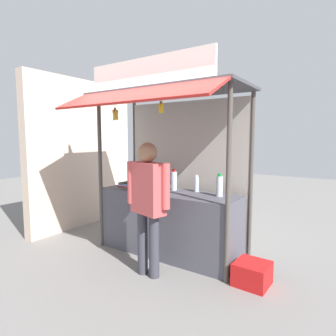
{
  "coord_description": "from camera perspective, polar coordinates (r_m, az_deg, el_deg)",
  "views": [
    {
      "loc": [
        2.27,
        -3.38,
        1.72
      ],
      "look_at": [
        0.0,
        0.0,
        1.28
      ],
      "focal_mm": 30.18,
      "sensor_mm": 36.0,
      "label": 1
    }
  ],
  "objects": [
    {
      "name": "ground_plane",
      "position": [
        4.42,
        -0.0,
        -16.78
      ],
      "size": [
        20.0,
        20.0,
        0.0
      ],
      "primitive_type": "plane",
      "color": "slate"
    },
    {
      "name": "vendor_person",
      "position": [
        3.47,
        -4.09,
        -5.83
      ],
      "size": [
        0.63,
        0.32,
        1.66
      ],
      "rotation": [
        0.0,
        0.0,
        2.87
      ],
      "color": "#383842",
      "rests_on": "ground"
    },
    {
      "name": "stall_counter",
      "position": [
        4.26,
        -0.0,
        -10.99
      ],
      "size": [
        2.12,
        0.66,
        0.93
      ],
      "primitive_type": "cube",
      "color": "#4C4C56",
      "rests_on": "ground"
    },
    {
      "name": "water_bottle_far_right",
      "position": [
        4.54,
        -5.84,
        -2.3
      ],
      "size": [
        0.07,
        0.07,
        0.27
      ],
      "color": "silver",
      "rests_on": "stall_counter"
    },
    {
      "name": "magazine_stack_left",
      "position": [
        4.61,
        -8.11,
        -3.3
      ],
      "size": [
        0.25,
        0.26,
        0.07
      ],
      "color": "white",
      "rests_on": "stall_counter"
    },
    {
      "name": "water_bottle_rear_center",
      "position": [
        4.16,
        5.77,
        -3.21
      ],
      "size": [
        0.07,
        0.07,
        0.25
      ],
      "color": "silver",
      "rests_on": "stall_counter"
    },
    {
      "name": "water_bottle_back_right",
      "position": [
        4.23,
        -0.53,
        -2.82
      ],
      "size": [
        0.08,
        0.08,
        0.28
      ],
      "color": "silver",
      "rests_on": "stall_counter"
    },
    {
      "name": "water_bottle_right",
      "position": [
        4.26,
        1.15,
        -2.5
      ],
      "size": [
        0.09,
        0.09,
        0.32
      ],
      "color": "silver",
      "rests_on": "stall_counter"
    },
    {
      "name": "plastic_crate",
      "position": [
        3.67,
        16.63,
        -19.75
      ],
      "size": [
        0.4,
        0.4,
        0.27
      ],
      "primitive_type": "cube",
      "rotation": [
        0.0,
        0.0,
        -0.04
      ],
      "color": "red",
      "rests_on": "ground"
    },
    {
      "name": "water_bottle_mid_left",
      "position": [
        3.86,
        10.37,
        -3.55
      ],
      "size": [
        0.09,
        0.09,
        0.31
      ],
      "color": "silver",
      "rests_on": "stall_counter"
    },
    {
      "name": "magazine_stack_back_left",
      "position": [
        4.06,
        -1.73,
        -4.46
      ],
      "size": [
        0.22,
        0.3,
        0.08
      ],
      "color": "black",
      "rests_on": "stall_counter"
    },
    {
      "name": "water_bottle_center",
      "position": [
        4.28,
        -2.4,
        -2.62
      ],
      "size": [
        0.08,
        0.08,
        0.29
      ],
      "color": "silver",
      "rests_on": "stall_counter"
    },
    {
      "name": "banana_bunch_inner_left",
      "position": [
        4.14,
        -10.59,
        10.5
      ],
      "size": [
        0.11,
        0.11,
        0.29
      ],
      "color": "#332D23"
    },
    {
      "name": "banana_bunch_inner_right",
      "position": [
        3.63,
        -1.42,
        12.01
      ],
      "size": [
        0.09,
        0.09,
        0.22
      ],
      "color": "#332D23"
    },
    {
      "name": "stall_structure",
      "position": [
        4.19,
        1.09,
        5.24
      ],
      "size": [
        2.32,
        1.57,
        2.73
      ],
      "color": "#4C4742",
      "rests_on": "ground"
    },
    {
      "name": "neighbour_wall",
      "position": [
        5.82,
        -16.8,
        2.83
      ],
      "size": [
        0.2,
        2.4,
        2.82
      ],
      "primitive_type": "cube",
      "color": "beige",
      "rests_on": "ground"
    }
  ]
}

